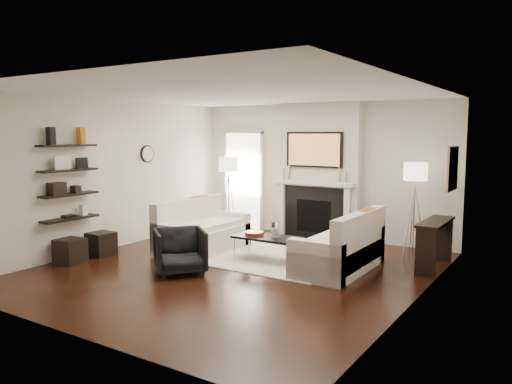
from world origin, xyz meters
The scene contains 71 objects.
room_envelope centered at (0.00, 0.00, 1.35)m, with size 6.00×6.00×6.00m.
chimney_breast centered at (0.00, 2.88, 1.35)m, with size 1.80×0.25×2.70m, color silver.
fireplace_surround centered at (0.00, 2.74, 0.52)m, with size 1.30×0.02×1.04m, color black.
firebox centered at (0.00, 2.73, 0.45)m, with size 0.75×0.02×0.65m, color black.
mantel_pilaster_l centered at (-0.72, 2.71, 0.55)m, with size 0.12×0.08×1.10m, color white.
mantel_pilaster_r centered at (0.72, 2.71, 0.55)m, with size 0.12×0.08×1.10m, color white.
mantel_shelf centered at (0.00, 2.69, 1.12)m, with size 1.70×0.18×0.07m, color white.
tv_body centered at (0.00, 2.71, 1.78)m, with size 1.20×0.06×0.70m, color black.
tv_screen centered at (0.00, 2.68, 1.78)m, with size 1.10×0.01×0.62m, color #BF723F.
candlestick_l_tall centered at (-0.55, 2.70, 1.30)m, with size 0.04×0.04×0.30m, color silver.
candlestick_l_short centered at (-0.68, 2.70, 1.27)m, with size 0.04×0.04×0.24m, color silver.
candlestick_r_tall centered at (0.55, 2.70, 1.30)m, with size 0.04×0.04×0.30m, color silver.
candlestick_r_short centered at (0.68, 2.70, 1.27)m, with size 0.04×0.04×0.24m, color silver.
hallway_panel centered at (-1.85, 2.98, 1.05)m, with size 0.90×0.02×2.10m, color white.
door_trim_l centered at (-2.33, 2.96, 1.05)m, with size 0.06×0.06×2.16m, color white.
door_trim_r centered at (-1.37, 2.96, 1.05)m, with size 0.06×0.06×2.16m, color white.
door_trim_top centered at (-1.85, 2.96, 2.13)m, with size 1.02×0.06×0.06m, color white.
rug centered at (0.04, 0.90, 0.01)m, with size 2.60×2.00×0.01m, color #F0E1C5.
loveseat_left_base centered at (-1.17, 0.68, 0.21)m, with size 0.85×1.80×0.42m, color white.
loveseat_left_back centered at (-1.51, 0.68, 0.53)m, with size 0.18×1.80×0.80m, color white.
loveseat_left_arm_n centered at (-1.17, -0.13, 0.30)m, with size 0.85×0.18×0.60m, color white.
loveseat_left_arm_s centered at (-1.17, 1.49, 0.30)m, with size 0.85×0.18×0.60m, color white.
loveseat_left_cushion centered at (-1.12, 0.68, 0.47)m, with size 0.63×1.44×0.10m, color white.
pillow_left_orange centered at (-1.51, 0.98, 0.73)m, with size 0.10×0.42×0.42m, color #B46416.
pillow_left_charcoal centered at (-1.51, 0.38, 0.72)m, with size 0.10×0.40×0.40m, color black.
loveseat_right_base centered at (1.36, 0.84, 0.21)m, with size 0.85×1.80×0.42m, color white.
loveseat_right_back centered at (1.70, 0.84, 0.53)m, with size 0.18×1.80×0.80m, color white.
loveseat_right_arm_n centered at (1.36, 0.03, 0.30)m, with size 0.85×0.18×0.60m, color white.
loveseat_right_arm_s centered at (1.36, 1.65, 0.30)m, with size 0.85×0.18×0.60m, color white.
loveseat_right_cushion centered at (1.31, 0.84, 0.47)m, with size 0.63×1.44×0.10m, color white.
pillow_right_orange centered at (1.70, 1.14, 0.73)m, with size 0.10×0.42×0.42m, color #B46416.
pillow_right_charcoal centered at (1.70, 0.54, 0.72)m, with size 0.10×0.40×0.40m, color black.
coffee_table centered at (0.17, 0.68, 0.40)m, with size 1.10×0.55×0.04m, color black.
coffee_leg_nw centered at (-0.33, 0.46, 0.19)m, with size 0.02×0.02×0.38m, color silver.
coffee_leg_ne centered at (0.67, 0.46, 0.19)m, with size 0.02×0.02×0.38m, color silver.
coffee_leg_sw centered at (-0.33, 0.90, 0.19)m, with size 0.02×0.02×0.38m, color silver.
coffee_leg_se centered at (0.67, 0.90, 0.19)m, with size 0.02×0.02×0.38m, color silver.
hurricane_glass centered at (0.32, 0.68, 0.56)m, with size 0.14×0.14×0.25m, color white.
hurricane_candle centered at (0.32, 0.68, 0.50)m, with size 0.11×0.11×0.16m, color white.
copper_bowl centered at (-0.08, 0.68, 0.45)m, with size 0.32×0.32×0.05m, color #B5361E.
armchair centered at (-0.58, -0.61, 0.37)m, with size 0.72×0.67×0.74m, color black.
lamp_left_post centered at (-1.85, 2.39, 0.60)m, with size 0.02×0.02×1.20m, color silver.
lamp_left_shade centered at (-1.85, 2.39, 1.45)m, with size 0.40×0.40×0.30m, color white.
lamp_left_leg_a centered at (-1.74, 2.39, 0.60)m, with size 0.02×0.02×1.25m, color silver.
lamp_left_leg_b centered at (-1.91, 2.48, 0.60)m, with size 0.02×0.02×1.25m, color silver.
lamp_left_leg_c centered at (-1.91, 2.29, 0.60)m, with size 0.02×0.02×1.25m, color silver.
lamp_right_post centered at (2.05, 2.46, 0.60)m, with size 0.02×0.02×1.20m, color silver.
lamp_right_shade centered at (2.05, 2.46, 1.45)m, with size 0.40×0.40×0.30m, color white.
lamp_right_leg_a centered at (2.16, 2.46, 0.60)m, with size 0.02×0.02×1.25m, color silver.
lamp_right_leg_b centered at (2.00, 2.56, 0.60)m, with size 0.02×0.02×1.25m, color silver.
lamp_right_leg_c centered at (1.99, 2.37, 0.60)m, with size 0.02×0.02×1.25m, color silver.
console_top centered at (2.57, 1.77, 0.73)m, with size 0.35×1.20×0.04m, color black.
console_leg_n centered at (2.57, 1.22, 0.35)m, with size 0.30×0.04×0.71m, color black.
console_leg_s centered at (2.57, 2.32, 0.35)m, with size 0.30×0.04×0.71m, color black.
wall_art centered at (2.73, 2.05, 1.55)m, with size 0.03×0.70×0.70m, color tan.
shelf_bottom centered at (-2.62, -1.00, 0.70)m, with size 0.25×1.00×0.04m, color black.
shelf_lower centered at (-2.62, -1.00, 1.10)m, with size 0.25×1.00×0.04m, color black.
shelf_upper centered at (-2.62, -1.00, 1.50)m, with size 0.25×1.00×0.04m, color black.
shelf_top centered at (-2.62, -1.00, 1.90)m, with size 0.25×1.00×0.04m, color black.
decor_magfile_a centered at (-2.62, -1.29, 2.06)m, with size 0.12×0.10×0.28m, color black.
decor_magfile_b centered at (-2.62, -0.73, 2.06)m, with size 0.12×0.10×0.28m, color #B46416.
decor_frame_a centered at (-2.62, -1.10, 1.63)m, with size 0.04×0.30×0.22m, color white.
decor_frame_b centered at (-2.62, -0.73, 1.61)m, with size 0.04×0.22×0.18m, color black.
decor_wine_rack centered at (-2.62, -1.23, 1.22)m, with size 0.18×0.25×0.20m, color black.
decor_box_small centered at (-2.62, -0.87, 1.18)m, with size 0.15×0.12×0.12m, color black.
decor_books centered at (-2.62, -1.04, 0.74)m, with size 0.14×0.20×0.05m, color black.
decor_box_tall centered at (-2.62, -0.74, 0.81)m, with size 0.10×0.10×0.18m, color white.
clock_rim centered at (-2.73, 0.90, 1.70)m, with size 0.34×0.34×0.04m, color black.
clock_face centered at (-2.71, 0.90, 1.70)m, with size 0.29×0.29×0.01m, color white.
ottoman_near centered at (-2.47, -0.51, 0.20)m, with size 0.40×0.40×0.40m, color black.
ottoman_far centered at (-2.47, -1.14, 0.20)m, with size 0.40×0.40×0.40m, color black.
Camera 1 is at (4.36, -6.16, 2.09)m, focal length 35.00 mm.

